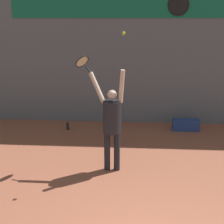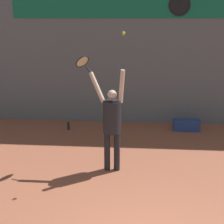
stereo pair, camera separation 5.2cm
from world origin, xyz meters
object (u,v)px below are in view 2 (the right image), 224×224
tennis_racket (83,62)px  tennis_ball (124,33)px  scoreboard_clock (180,5)px  water_bottle (68,126)px  equipment_bag (186,125)px  tennis_player (112,121)px

tennis_racket → tennis_ball: (0.88, -0.49, 0.62)m
scoreboard_clock → water_bottle: size_ratio=2.51×
tennis_ball → equipment_bag: (1.77, 2.71, -2.74)m
scoreboard_clock → tennis_racket: 3.87m
tennis_ball → equipment_bag: 4.24m
scoreboard_clock → tennis_player: 4.36m
equipment_bag → water_bottle: bearing=-176.8°
scoreboard_clock → equipment_bag: (0.33, -0.62, -3.36)m
scoreboard_clock → tennis_racket: (-2.31, -2.84, -1.25)m
tennis_racket → water_bottle: bearing=112.2°
tennis_racket → equipment_bag: size_ratio=0.54×
tennis_player → water_bottle: 3.02m
scoreboard_clock → tennis_ball: bearing=-113.3°
tennis_racket → equipment_bag: (2.64, 2.22, -2.12)m
water_bottle → equipment_bag: 3.48m
water_bottle → equipment_bag: (3.47, 0.19, 0.05)m
water_bottle → tennis_player: bearing=-58.7°
scoreboard_clock → water_bottle: 4.71m
tennis_racket → equipment_bag: tennis_racket is taller
tennis_ball → water_bottle: (-1.70, 2.51, -2.79)m
tennis_racket → water_bottle: 3.08m
tennis_player → equipment_bag: 3.43m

